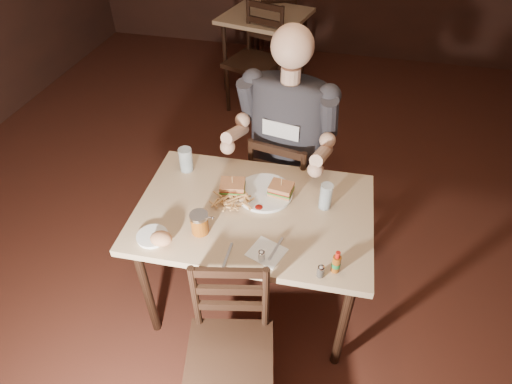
% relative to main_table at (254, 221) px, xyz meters
% --- Properties ---
extents(room_shell, '(7.00, 7.00, 7.00)m').
position_rel_main_table_xyz_m(room_shell, '(0.08, 0.33, 0.71)').
color(room_shell, black).
rests_on(room_shell, ground).
extents(main_table, '(1.24, 0.85, 0.77)m').
position_rel_main_table_xyz_m(main_table, '(0.00, 0.00, 0.00)').
color(main_table, tan).
rests_on(main_table, ground).
extents(bg_table, '(0.96, 0.96, 0.77)m').
position_rel_main_table_xyz_m(bg_table, '(-0.55, 2.83, -0.01)').
color(bg_table, tan).
rests_on(bg_table, ground).
extents(chair_far, '(0.48, 0.51, 0.88)m').
position_rel_main_table_xyz_m(chair_far, '(0.07, 0.61, -0.25)').
color(chair_far, black).
rests_on(chair_far, ground).
extents(chair_near, '(0.48, 0.51, 0.86)m').
position_rel_main_table_xyz_m(chair_near, '(0.04, -0.64, -0.26)').
color(chair_near, black).
rests_on(chair_near, ground).
extents(bg_chair_far, '(0.60, 0.62, 0.97)m').
position_rel_main_table_xyz_m(bg_chair_far, '(-0.55, 3.38, -0.20)').
color(bg_chair_far, black).
rests_on(bg_chair_far, ground).
extents(bg_chair_near, '(0.60, 0.62, 1.00)m').
position_rel_main_table_xyz_m(bg_chair_near, '(-0.55, 2.28, -0.19)').
color(bg_chair_near, black).
rests_on(bg_chair_near, ground).
extents(diner, '(0.69, 0.58, 1.06)m').
position_rel_main_table_xyz_m(diner, '(0.06, 0.55, 0.30)').
color(diner, '#29272B').
rests_on(diner, chair_far).
extents(dinner_plate, '(0.31, 0.31, 0.02)m').
position_rel_main_table_xyz_m(dinner_plate, '(0.03, 0.13, 0.09)').
color(dinner_plate, white).
rests_on(dinner_plate, main_table).
extents(sandwich_left, '(0.15, 0.13, 0.11)m').
position_rel_main_table_xyz_m(sandwich_left, '(-0.14, 0.10, 0.15)').
color(sandwich_left, tan).
rests_on(sandwich_left, dinner_plate).
extents(sandwich_right, '(0.13, 0.11, 0.10)m').
position_rel_main_table_xyz_m(sandwich_right, '(0.12, 0.14, 0.15)').
color(sandwich_right, tan).
rests_on(sandwich_right, dinner_plate).
extents(fries_pile, '(0.26, 0.19, 0.04)m').
position_rel_main_table_xyz_m(fries_pile, '(-0.12, 0.01, 0.12)').
color(fries_pile, tan).
rests_on(fries_pile, dinner_plate).
extents(ketchup_dollop, '(0.04, 0.04, 0.01)m').
position_rel_main_table_xyz_m(ketchup_dollop, '(0.03, 0.00, 0.10)').
color(ketchup_dollop, maroon).
rests_on(ketchup_dollop, dinner_plate).
extents(glass_left, '(0.08, 0.08, 0.14)m').
position_rel_main_table_xyz_m(glass_left, '(-0.45, 0.24, 0.15)').
color(glass_left, silver).
rests_on(glass_left, main_table).
extents(glass_right, '(0.07, 0.07, 0.15)m').
position_rel_main_table_xyz_m(glass_right, '(0.35, 0.11, 0.15)').
color(glass_right, silver).
rests_on(glass_right, main_table).
extents(hot_sauce, '(0.04, 0.04, 0.12)m').
position_rel_main_table_xyz_m(hot_sauce, '(0.45, -0.30, 0.14)').
color(hot_sauce, brown).
rests_on(hot_sauce, main_table).
extents(salt_shaker, '(0.03, 0.03, 0.06)m').
position_rel_main_table_xyz_m(salt_shaker, '(0.11, -0.31, 0.11)').
color(salt_shaker, white).
rests_on(salt_shaker, main_table).
extents(pepper_shaker, '(0.03, 0.03, 0.06)m').
position_rel_main_table_xyz_m(pepper_shaker, '(0.38, -0.34, 0.11)').
color(pepper_shaker, '#38332D').
rests_on(pepper_shaker, main_table).
extents(syrup_dispenser, '(0.09, 0.09, 0.12)m').
position_rel_main_table_xyz_m(syrup_dispenser, '(-0.22, -0.21, 0.14)').
color(syrup_dispenser, brown).
rests_on(syrup_dispenser, main_table).
extents(napkin, '(0.20, 0.19, 0.00)m').
position_rel_main_table_xyz_m(napkin, '(0.13, -0.26, 0.08)').
color(napkin, white).
rests_on(napkin, main_table).
extents(knife, '(0.01, 0.20, 0.00)m').
position_rel_main_table_xyz_m(knife, '(-0.05, -0.35, 0.09)').
color(knife, silver).
rests_on(knife, napkin).
extents(fork, '(0.05, 0.15, 0.00)m').
position_rel_main_table_xyz_m(fork, '(0.16, -0.24, 0.09)').
color(fork, silver).
rests_on(fork, napkin).
extents(side_plate, '(0.15, 0.15, 0.01)m').
position_rel_main_table_xyz_m(side_plate, '(-0.43, -0.30, 0.09)').
color(side_plate, white).
rests_on(side_plate, main_table).
extents(bread_roll, '(0.11, 0.09, 0.06)m').
position_rel_main_table_xyz_m(bread_roll, '(-0.37, -0.33, 0.12)').
color(bread_roll, tan).
rests_on(bread_roll, side_plate).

